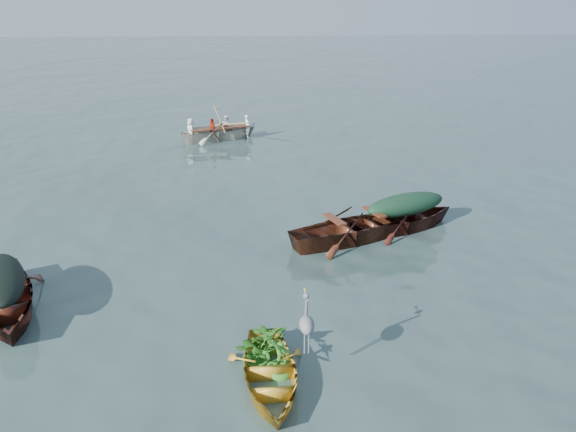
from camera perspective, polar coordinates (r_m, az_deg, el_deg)
name	(u,v)px	position (r m, az deg, el deg)	size (l,w,h in m)	color
ground	(309,272)	(11.61, 2.13, -5.67)	(140.00, 140.00, 0.00)	#384F4B
yellow_dinghy	(270,385)	(8.57, -1.89, -16.78)	(1.19, 2.74, 0.71)	#C58026
dark_covered_boat	(8,312)	(11.42, -26.60, -8.69)	(1.44, 3.87, 0.98)	#562414
green_tarp_boat	(404,230)	(13.90, 11.67, -1.37)	(1.22, 3.93, 0.89)	#4C1B11
open_wooden_boat	(353,240)	(13.11, 6.67, -2.49)	(1.36, 4.37, 1.02)	#512214
rowed_boat	(220,140)	(22.30, -6.91, 7.66)	(1.25, 4.17, 0.99)	silver
dark_tarp_cover	(0,278)	(11.11, -27.19, -5.60)	(0.79, 2.13, 0.40)	black
green_tarp_cover	(406,202)	(13.65, 11.89, 1.36)	(0.67, 2.16, 0.52)	#173925
thwart_benches	(354,219)	(12.91, 6.77, -0.34)	(0.82, 2.18, 0.04)	#532213
heron	(307,333)	(8.19, 1.92, -11.78)	(0.28, 0.40, 0.92)	gray
dinghy_weeds	(267,326)	(8.64, -2.12, -11.09)	(0.70, 0.90, 0.60)	#21731E
rowers	(219,118)	(22.10, -7.01, 9.86)	(1.13, 2.92, 0.76)	white
oars	(220,127)	(22.18, -6.97, 8.97)	(2.60, 0.60, 0.06)	olive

